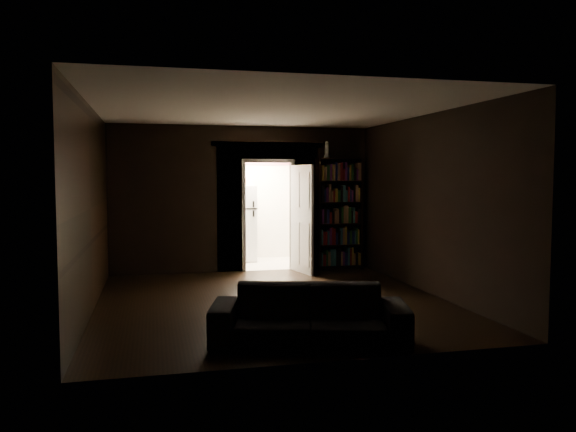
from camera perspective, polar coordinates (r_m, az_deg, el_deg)
name	(u,v)px	position (r m, az deg, el deg)	size (l,w,h in m)	color
ground	(273,302)	(8.32, -1.58, -8.68)	(5.50, 5.50, 0.00)	black
room_walls	(258,186)	(9.16, -3.05, 3.10)	(5.02, 5.61, 2.84)	black
kitchen_alcove	(258,206)	(12.02, -3.09, 1.06)	(2.20, 1.80, 2.60)	beige
sofa	(309,306)	(6.23, 2.18, -9.13)	(2.13, 0.92, 0.82)	black
bookshelf	(339,214)	(11.14, 5.18, 0.25)	(0.90, 0.32, 2.20)	black
refrigerator	(238,223)	(12.22, -5.12, -0.71)	(0.74, 0.68, 1.65)	white
door	(302,219)	(10.64, 1.41, -0.31)	(0.85, 0.05, 2.05)	white
figurine	(327,149)	(11.06, 3.97, 6.76)	(0.11, 0.11, 0.32)	white
bottles	(234,179)	(12.15, -5.52, 3.73)	(0.60, 0.08, 0.25)	black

